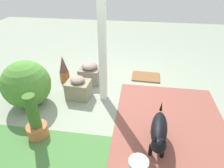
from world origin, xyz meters
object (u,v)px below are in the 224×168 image
at_px(stone_planter_near, 78,88).
at_px(doormat, 146,77).
at_px(dog, 159,131).
at_px(porch_pillar, 102,35).
at_px(terracotta_pot_spiky, 64,70).
at_px(terracotta_pot_tall, 35,122).
at_px(stone_planter_nearest, 90,73).
at_px(round_shrub, 26,84).

distance_m(stone_planter_near, doormat, 1.64).
xyz_separation_m(stone_planter_near, dog, (-1.45, 1.06, 0.12)).
xyz_separation_m(porch_pillar, doormat, (-0.82, -0.94, -1.24)).
relative_size(stone_planter_near, terracotta_pot_spiky, 0.76).
bearing_deg(porch_pillar, dog, 131.16).
height_order(stone_planter_near, terracotta_pot_tall, terracotta_pot_tall).
bearing_deg(terracotta_pot_tall, stone_planter_near, -107.03).
xyz_separation_m(porch_pillar, stone_planter_nearest, (0.40, -0.55, -1.03)).
bearing_deg(dog, terracotta_pot_spiky, -39.81).
relative_size(porch_pillar, round_shrub, 2.94).
bearing_deg(terracotta_pot_spiky, round_shrub, 68.44).
relative_size(stone_planter_near, doormat, 0.74).
distance_m(stone_planter_nearest, doormat, 1.30).
bearing_deg(stone_planter_near, round_shrub, 21.57).
height_order(stone_planter_near, dog, dog).
height_order(terracotta_pot_tall, doormat, terracotta_pot_tall).
bearing_deg(dog, round_shrub, -17.67).
relative_size(stone_planter_nearest, stone_planter_near, 1.03).
xyz_separation_m(stone_planter_nearest, terracotta_pot_spiky, (0.57, 0.03, 0.07)).
bearing_deg(dog, terracotta_pot_tall, 0.46).
bearing_deg(terracotta_pot_spiky, doormat, -166.75).
xyz_separation_m(porch_pillar, round_shrub, (1.33, 0.37, -0.83)).
height_order(round_shrub, dog, round_shrub).
height_order(porch_pillar, stone_planter_nearest, porch_pillar).
xyz_separation_m(stone_planter_nearest, terracotta_pot_tall, (0.41, 1.66, 0.05)).
height_order(stone_planter_near, doormat, stone_planter_near).
distance_m(porch_pillar, stone_planter_nearest, 1.24).
bearing_deg(stone_planter_nearest, doormat, -162.36).
xyz_separation_m(stone_planter_near, terracotta_pot_tall, (0.33, 1.07, 0.06)).
bearing_deg(terracotta_pot_spiky, terracotta_pot_tall, 95.57).
height_order(stone_planter_near, terracotta_pot_spiky, terracotta_pot_spiky).
bearing_deg(porch_pillar, terracotta_pot_spiky, -27.78).
relative_size(porch_pillar, stone_planter_near, 5.41).
distance_m(round_shrub, terracotta_pot_spiky, 0.96).
bearing_deg(round_shrub, terracotta_pot_spiky, -111.56).
height_order(round_shrub, terracotta_pot_spiky, round_shrub).
distance_m(stone_planter_near, terracotta_pot_tall, 1.13).
bearing_deg(terracotta_pot_tall, dog, -179.54).
bearing_deg(doormat, stone_planter_nearest, 17.64).
bearing_deg(round_shrub, porch_pillar, -164.30).
bearing_deg(porch_pillar, stone_planter_near, 4.84).
height_order(stone_planter_near, round_shrub, round_shrub).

